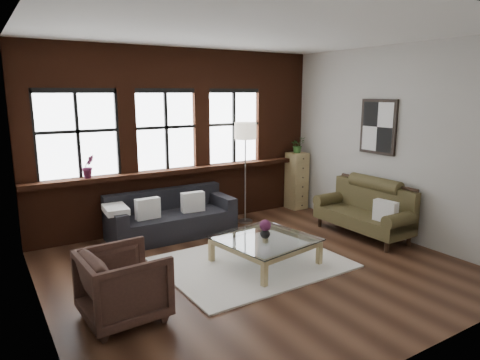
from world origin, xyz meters
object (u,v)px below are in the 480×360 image
vase (265,233)px  floor_lamp (245,169)px  armchair (123,285)px  vintage_settee (363,209)px  drawer_chest (297,181)px  dark_sofa (172,214)px  coffee_table (265,251)px

vase → floor_lamp: 2.13m
armchair → vintage_settee: bearing=-85.9°
armchair → floor_lamp: 3.85m
vintage_settee → drawer_chest: 2.02m
dark_sofa → floor_lamp: size_ratio=1.05×
coffee_table → floor_lamp: (0.86, 1.87, 0.83)m
armchair → vase: (2.18, 0.42, 0.08)m
vase → drawer_chest: bearing=42.5°
drawer_chest → floor_lamp: bearing=-169.7°
dark_sofa → armchair: size_ratio=2.48×
coffee_table → vase: bearing=-166.0°
floor_lamp → vintage_settee: bearing=-54.1°
dark_sofa → floor_lamp: 1.63m
vintage_settee → coffee_table: vintage_settee is taller
vintage_settee → vase: 2.13m
coffee_table → drawer_chest: (2.32, 2.13, 0.40)m
coffee_table → vintage_settee: bearing=3.3°
drawer_chest → floor_lamp: 1.55m
dark_sofa → drawer_chest: drawer_chest is taller
armchair → coffee_table: bearing=-82.2°
vintage_settee → floor_lamp: bearing=125.9°
vintage_settee → vase: vintage_settee is taller
vase → floor_lamp: floor_lamp is taller
armchair → drawer_chest: size_ratio=0.72×
dark_sofa → vintage_settee: (2.77, -1.73, 0.08)m
dark_sofa → armchair: 2.75m
coffee_table → dark_sofa: bearing=109.1°
vintage_settee → drawer_chest: bearing=84.3°
coffee_table → drawer_chest: drawer_chest is taller
drawer_chest → floor_lamp: (-1.46, -0.26, 0.42)m
dark_sofa → vase: size_ratio=13.87×
armchair → drawer_chest: drawer_chest is taller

